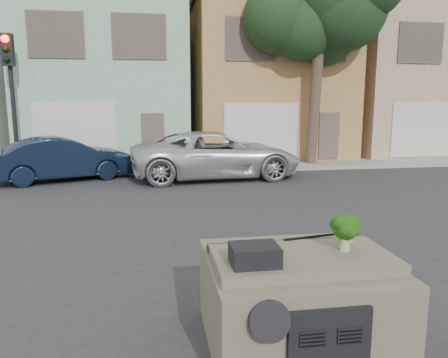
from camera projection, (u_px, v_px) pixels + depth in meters
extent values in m
plane|color=#303033|center=(243.00, 254.00, 7.93)|extent=(120.00, 120.00, 0.00)
cube|color=gray|center=(191.00, 166.00, 18.12)|extent=(40.00, 3.00, 0.15)
cube|color=#91BA9C|center=(110.00, 79.00, 20.79)|extent=(7.20, 8.20, 7.55)
cube|color=#B0804B|center=(263.00, 80.00, 21.98)|extent=(7.20, 8.20, 7.55)
cube|color=tan|center=(400.00, 81.00, 23.18)|extent=(7.20, 8.20, 7.55)
imported|color=#131F35|center=(64.00, 180.00, 15.23)|extent=(4.87, 3.15, 1.52)
imported|color=silver|center=(216.00, 178.00, 15.72)|extent=(6.23, 3.24, 1.68)
cube|color=black|center=(13.00, 106.00, 15.68)|extent=(0.40, 0.40, 5.10)
cube|color=#1A361A|center=(316.00, 62.00, 17.49)|extent=(4.40, 4.00, 8.50)
cube|color=#665F4C|center=(297.00, 297.00, 4.92)|extent=(2.00, 1.80, 1.12)
cube|color=black|center=(255.00, 255.00, 4.37)|extent=(0.48, 0.38, 0.20)
cube|color=black|center=(310.00, 237.00, 5.23)|extent=(0.69, 0.15, 0.02)
cube|color=#163B0A|center=(345.00, 232.00, 4.75)|extent=(0.42, 0.42, 0.42)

